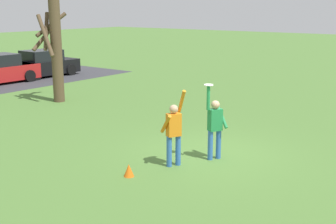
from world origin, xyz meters
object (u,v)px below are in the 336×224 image
Objects in this scene: parked_car_black at (44,64)px; bare_tree_tall at (55,47)px; field_cone_orange at (129,170)px; person_catcher at (215,125)px; person_defender at (174,130)px; frisbee_disc at (209,85)px.

parked_car_black is 7.94m from bare_tree_tall.
bare_tree_tall reaches higher than field_cone_orange.
person_catcher reaches higher than parked_car_black.
person_defender is 8.22× the size of frisbee_disc.
person_catcher is 17.35m from parked_car_black.
frisbee_disc is at bearing -105.34° from bare_tree_tall.
frisbee_disc reaches higher than person_defender.
person_defender is at bearing 0.00° from person_catcher.
parked_car_black reaches higher than field_cone_orange.
person_catcher reaches higher than field_cone_orange.
person_catcher is 1.13m from frisbee_disc.
person_catcher is at bearing -27.96° from frisbee_disc.
bare_tree_tall is (2.59, 9.43, 0.30)m from frisbee_disc.
person_defender is 9.72m from bare_tree_tall.
frisbee_disc reaches higher than person_catcher.
bare_tree_tall is 14.21× the size of field_cone_orange.
frisbee_disc is 0.06× the size of parked_car_black.
bare_tree_tall is at bearing 74.66° from frisbee_disc.
person_catcher is 2.72m from field_cone_orange.
person_catcher is 1.24m from person_defender.
person_defender is at bearing -111.27° from bare_tree_tall.
field_cone_orange is at bearing -119.64° from parked_car_black.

